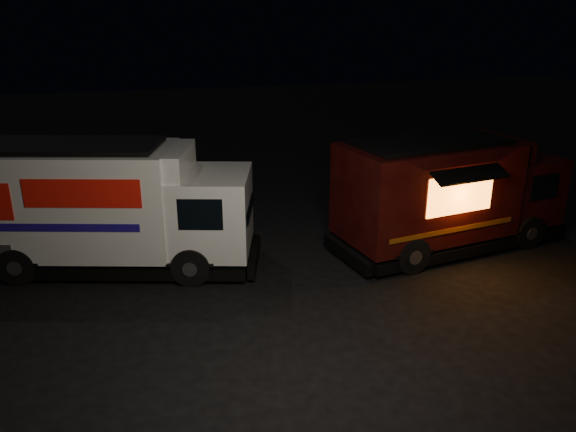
# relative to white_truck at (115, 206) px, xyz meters

# --- Properties ---
(ground) EXTENTS (80.00, 80.00, 0.00)m
(ground) POSITION_rel_white_truck_xyz_m (3.23, -2.99, -1.65)
(ground) COLOR black
(ground) RESTS_ON ground
(white_truck) EXTENTS (7.69, 4.45, 3.30)m
(white_truck) POSITION_rel_white_truck_xyz_m (0.00, 0.00, 0.00)
(white_truck) COLOR silver
(white_truck) RESTS_ON ground
(red_truck) EXTENTS (7.12, 3.50, 3.17)m
(red_truck) POSITION_rel_white_truck_xyz_m (9.08, -1.10, -0.06)
(red_truck) COLOR #370D0A
(red_truck) RESTS_ON ground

